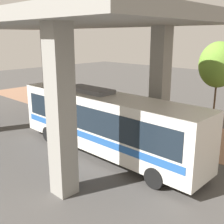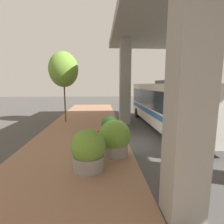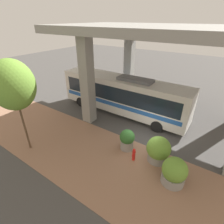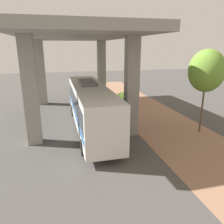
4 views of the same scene
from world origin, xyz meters
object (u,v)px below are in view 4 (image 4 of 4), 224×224
bus (90,105)px  fire_hydrant (134,107)px  planter_front (130,106)px  planter_back (129,98)px  street_tree_near (207,71)px  planter_middle (122,101)px

bus → fire_hydrant: (-5.11, -4.01, -1.56)m
planter_front → planter_back: size_ratio=0.92×
bus → planter_back: (-5.44, -6.69, -1.23)m
fire_hydrant → planter_back: planter_back is taller
planter_front → street_tree_near: size_ratio=0.25×
planter_front → fire_hydrant: bearing=-128.0°
planter_middle → fire_hydrant: bearing=123.5°
planter_front → bus: bearing=35.1°
bus → fire_hydrant: 6.68m
bus → planter_front: bearing=-144.9°
bus → street_tree_near: street_tree_near is taller
planter_middle → street_tree_near: bearing=116.3°
planter_front → planter_back: bearing=-106.4°
bus → fire_hydrant: bus is taller
bus → street_tree_near: 9.08m
planter_middle → street_tree_near: size_ratio=0.28×
bus → planter_front: size_ratio=7.95×
fire_hydrant → planter_back: size_ratio=0.55×
planter_front → planter_middle: (0.13, -2.23, 0.05)m
planter_front → planter_middle: bearing=-86.7°
street_tree_near → fire_hydrant: bearing=-65.2°
planter_back → street_tree_near: 10.58m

